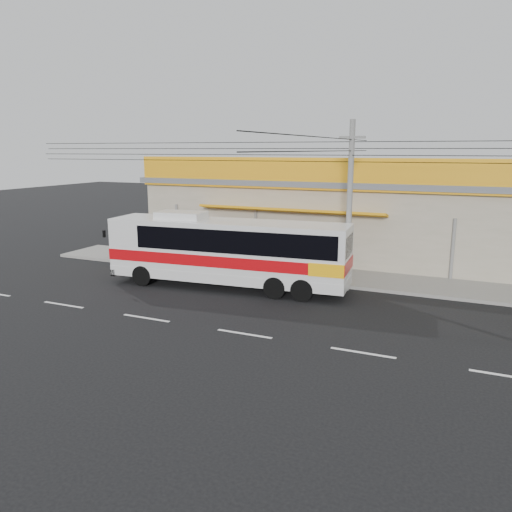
# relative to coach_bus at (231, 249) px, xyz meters

# --- Properties ---
(ground) EXTENTS (120.00, 120.00, 0.00)m
(ground) POSITION_rel_coach_bus_xyz_m (3.00, -2.54, -1.79)
(ground) COLOR black
(ground) RESTS_ON ground
(sidewalk) EXTENTS (30.00, 3.20, 0.15)m
(sidewalk) POSITION_rel_coach_bus_xyz_m (3.00, 3.46, -1.71)
(sidewalk) COLOR gray
(sidewalk) RESTS_ON ground
(lane_markings) EXTENTS (50.00, 0.12, 0.01)m
(lane_markings) POSITION_rel_coach_bus_xyz_m (3.00, -5.04, -1.79)
(lane_markings) COLOR silver
(lane_markings) RESTS_ON ground
(storefront_building) EXTENTS (22.60, 9.20, 5.70)m
(storefront_building) POSITION_rel_coach_bus_xyz_m (3.00, 9.00, 0.51)
(storefront_building) COLOR gray
(storefront_building) RESTS_ON ground
(coach_bus) EXTENTS (10.99, 3.19, 3.34)m
(coach_bus) POSITION_rel_coach_bus_xyz_m (0.00, 0.00, 0.00)
(coach_bus) COLOR silver
(coach_bus) RESTS_ON ground
(motorbike_red) EXTENTS (1.75, 1.07, 0.87)m
(motorbike_red) POSITION_rel_coach_bus_xyz_m (-5.93, 2.91, -1.20)
(motorbike_red) COLOR maroon
(motorbike_red) RESTS_ON sidewalk
(motorbike_dark) EXTENTS (1.90, 1.36, 1.13)m
(motorbike_dark) POSITION_rel_coach_bus_xyz_m (-8.03, 2.16, -1.07)
(motorbike_dark) COLOR black
(motorbike_dark) RESTS_ON sidewalk
(utility_pole) EXTENTS (34.00, 14.00, 7.33)m
(utility_pole) POSITION_rel_coach_bus_xyz_m (4.86, 1.66, 4.26)
(utility_pole) COLOR slate
(utility_pole) RESTS_ON ground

